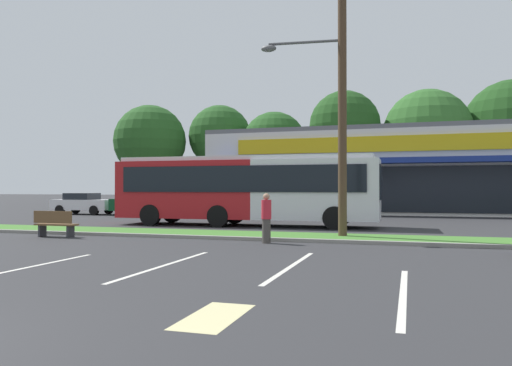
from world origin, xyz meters
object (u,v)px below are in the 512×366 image
pedestrian_near_bench (266,218)px  utility_pole (338,91)px  car_3 (149,203)px  car_0 (284,205)px  bus_stop_bench (55,223)px  car_1 (84,203)px  city_bus (245,188)px

pedestrian_near_bench → utility_pole: bearing=-165.2°
car_3 → pedestrian_near_bench: 17.70m
car_3 → car_0: bearing=-177.6°
bus_stop_bench → car_1: bearing=-57.4°
car_3 → city_bus: bearing=143.8°
car_1 → pedestrian_near_bench: bearing=-39.0°
utility_pole → pedestrian_near_bench: utility_pole is taller
car_3 → pedestrian_near_bench: pedestrian_near_bench is taller
car_1 → utility_pole: bearing=-31.5°
utility_pole → bus_stop_bench: (-9.85, -2.36, -4.65)m
car_0 → car_1: 13.88m
city_bus → car_3: size_ratio=2.68×
utility_pole → car_3: 18.28m
city_bus → bus_stop_bench: (-4.82, -7.29, -1.26)m
car_1 → city_bus: bearing=-25.6°
car_0 → pedestrian_near_bench: (2.83, -13.66, 0.04)m
city_bus → bus_stop_bench: 8.83m
car_1 → pedestrian_near_bench: 21.49m
car_0 → car_3: 8.86m
bus_stop_bench → car_3: car_3 is taller
bus_stop_bench → car_3: bearing=-74.2°
car_3 → pedestrian_near_bench: (11.69, -13.29, -0.01)m
car_1 → car_3: car_3 is taller
utility_pole → car_1: utility_pole is taller
city_bus → car_1: city_bus is taller
car_0 → utility_pole: bearing=-67.4°
utility_pole → pedestrian_near_bench: bearing=-135.2°
bus_stop_bench → utility_pole: bearing=-166.5°
city_bus → car_1: (-13.70, 6.58, -1.02)m
utility_pole → city_bus: size_ratio=0.77×
city_bus → car_3: bearing=142.6°
utility_pole → car_3: (-13.71, 11.28, -4.34)m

